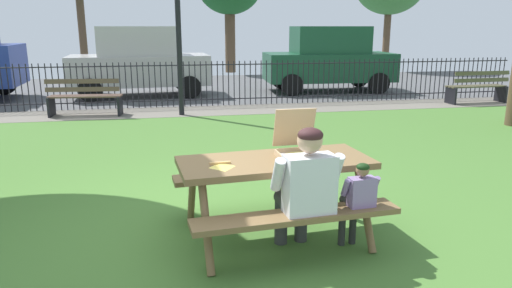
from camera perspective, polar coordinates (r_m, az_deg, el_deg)
ground at (r=6.47m, az=-9.74°, el=-4.01°), size 28.00×11.46×0.02m
cobblestone_walkway at (r=11.36m, az=-10.28°, el=3.84°), size 28.00×1.40×0.01m
street_asphalt at (r=15.79m, az=-10.48°, el=6.67°), size 28.00×7.55×0.01m
picnic_table_foreground at (r=4.46m, az=2.33°, el=-4.01°), size 1.93×1.64×0.79m
pizza_box_open at (r=4.48m, az=5.17°, el=-0.48°), size 0.42×0.49×0.45m
pizza_slice_on_table at (r=4.19m, az=-4.20°, el=-2.64°), size 0.20×0.23×0.02m
adult_at_table at (r=4.03m, az=5.97°, el=-5.20°), size 0.63×0.62×1.19m
child_at_table at (r=4.25m, az=12.23°, el=-6.43°), size 0.34×0.34×0.85m
iron_fence_streetside at (r=11.97m, az=-10.44°, el=7.16°), size 18.87×0.03×1.13m
park_bench_center at (r=11.31m, az=-20.09°, el=5.32°), size 1.63×0.59×0.85m
park_bench_right at (r=13.75m, az=25.33°, el=6.25°), size 1.61×0.52×0.85m
lamp_post_walkway at (r=10.78m, az=-9.53°, el=16.58°), size 0.28×0.28×4.06m
parked_car_left at (r=14.06m, az=-13.99°, el=9.77°), size 4.00×2.02×1.98m
parked_car_center at (r=14.88m, az=8.85°, el=10.23°), size 3.98×1.99×1.98m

